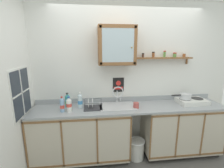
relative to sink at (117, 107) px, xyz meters
name	(u,v)px	position (x,y,z in m)	size (l,w,h in m)	color
back_wall	(127,77)	(0.20, 0.26, 0.45)	(3.77, 0.07, 2.69)	white
lower_cabinet_run	(81,135)	(-0.60, -0.04, -0.46)	(1.54, 0.57, 0.89)	black
lower_cabinet_run_right	(180,129)	(1.12, -0.04, -0.46)	(1.32, 0.57, 0.89)	black
countertop	(130,107)	(0.20, -0.04, 0.00)	(3.13, 0.59, 0.03)	#9EA3A8
backsplash	(127,99)	(0.20, 0.23, 0.05)	(3.13, 0.02, 0.08)	#9EA3A8
sink	(117,107)	(0.00, 0.00, 0.00)	(0.57, 0.45, 0.41)	silver
hot_plate_stove	(192,101)	(1.29, -0.03, 0.05)	(0.47, 0.33, 0.08)	silver
saucepan	(185,96)	(1.17, 0.00, 0.14)	(0.35, 0.19, 0.09)	silver
bottle_water_blue_0	(62,105)	(-0.85, -0.14, 0.12)	(0.06, 0.06, 0.24)	#8CB7E0
bottle_water_clear_1	(80,101)	(-0.60, 0.00, 0.13)	(0.07, 0.07, 0.26)	silver
bottle_opaque_white_2	(69,105)	(-0.75, -0.15, 0.12)	(0.08, 0.08, 0.24)	white
bottle_detergent_teal_3	(68,101)	(-0.80, 0.04, 0.11)	(0.08, 0.08, 0.24)	teal
dish_rack	(92,106)	(-0.41, -0.05, 0.04)	(0.29, 0.26, 0.16)	#333338
mug	(136,105)	(0.28, -0.12, 0.06)	(0.10, 0.12, 0.09)	#B24C47
wall_cabinet	(117,46)	(-0.01, 0.08, 0.98)	(0.58, 0.34, 0.60)	brown
spice_shelf	(164,57)	(0.82, 0.17, 0.78)	(0.98, 0.14, 0.23)	brown
warning_sign	(118,85)	(0.05, 0.24, 0.31)	(0.19, 0.01, 0.25)	black
window	(21,93)	(-1.38, -0.22, 0.35)	(0.03, 0.57, 0.68)	#262D38
trash_bin	(136,149)	(0.31, -0.11, -0.73)	(0.28, 0.28, 0.34)	silver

